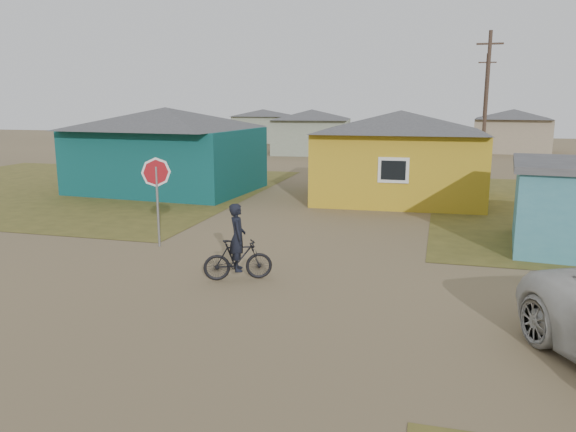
# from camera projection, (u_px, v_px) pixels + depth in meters

# --- Properties ---
(ground) EXTENTS (120.00, 120.00, 0.00)m
(ground) POSITION_uv_depth(u_px,v_px,m) (235.00, 299.00, 12.46)
(ground) COLOR #786445
(grass_nw) EXTENTS (20.00, 18.00, 0.00)m
(grass_nw) POSITION_uv_depth(u_px,v_px,m) (65.00, 187.00, 28.34)
(grass_nw) COLOR brown
(grass_nw) RESTS_ON ground
(house_teal) EXTENTS (8.93, 7.08, 4.00)m
(house_teal) POSITION_uv_depth(u_px,v_px,m) (167.00, 148.00, 26.99)
(house_teal) COLOR #0B3C3D
(house_teal) RESTS_ON ground
(house_yellow) EXTENTS (7.72, 6.76, 3.90)m
(house_yellow) POSITION_uv_depth(u_px,v_px,m) (400.00, 154.00, 24.65)
(house_yellow) COLOR #BC951C
(house_yellow) RESTS_ON ground
(house_pale_west) EXTENTS (7.04, 6.15, 3.60)m
(house_pale_west) POSITION_uv_depth(u_px,v_px,m) (312.00, 131.00, 45.76)
(house_pale_west) COLOR gray
(house_pale_west) RESTS_ON ground
(house_beige_east) EXTENTS (6.95, 6.05, 3.60)m
(house_beige_east) POSITION_uv_depth(u_px,v_px,m) (512.00, 130.00, 47.33)
(house_beige_east) COLOR gray
(house_beige_east) RESTS_ON ground
(house_pale_north) EXTENTS (6.28, 5.81, 3.40)m
(house_pale_north) POSITION_uv_depth(u_px,v_px,m) (263.00, 125.00, 59.17)
(house_pale_north) COLOR gray
(house_pale_north) RESTS_ON ground
(utility_pole_near) EXTENTS (1.40, 0.20, 8.00)m
(utility_pole_near) POSITION_uv_depth(u_px,v_px,m) (486.00, 104.00, 30.75)
(utility_pole_near) COLOR #413027
(utility_pole_near) RESTS_ON ground
(utility_pole_far) EXTENTS (1.40, 0.20, 8.00)m
(utility_pole_far) POSITION_uv_depth(u_px,v_px,m) (485.00, 103.00, 45.61)
(utility_pole_far) COLOR #413027
(utility_pole_far) RESTS_ON ground
(stop_sign) EXTENTS (0.84, 0.34, 2.69)m
(stop_sign) POSITION_uv_depth(u_px,v_px,m) (157.00, 182.00, 16.54)
(stop_sign) COLOR gray
(stop_sign) RESTS_ON ground
(cyclist) EXTENTS (1.73, 1.12, 1.90)m
(cyclist) POSITION_uv_depth(u_px,v_px,m) (238.00, 252.00, 13.66)
(cyclist) COLOR black
(cyclist) RESTS_ON ground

